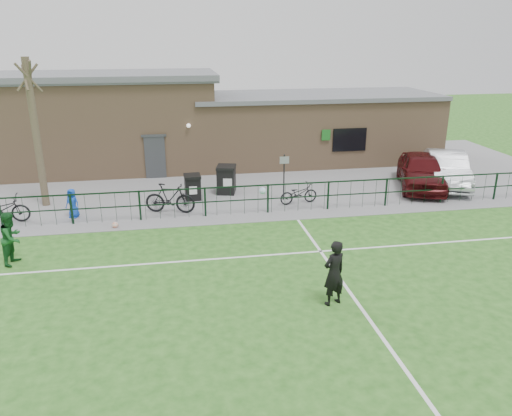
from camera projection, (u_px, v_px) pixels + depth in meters
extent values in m
plane|color=#25581A|center=(290.00, 322.00, 12.48)|extent=(90.00, 90.00, 0.00)
cube|color=slate|center=(227.00, 177.00, 25.03)|extent=(34.00, 13.00, 0.02)
cube|color=white|center=(244.00, 216.00, 19.73)|extent=(28.00, 0.10, 0.01)
cube|color=white|center=(261.00, 256.00, 16.20)|extent=(28.00, 0.10, 0.01)
cube|color=white|center=(366.00, 314.00, 12.80)|extent=(0.10, 16.00, 0.01)
cube|color=black|center=(243.00, 200.00, 19.72)|extent=(28.00, 0.10, 1.20)
cylinder|color=#4C3F2E|center=(36.00, 135.00, 19.97)|extent=(0.30, 0.30, 6.00)
cube|color=black|center=(193.00, 188.00, 21.57)|extent=(0.69, 0.78, 0.99)
cube|color=black|center=(226.00, 180.00, 22.36)|extent=(0.96, 1.03, 1.17)
cylinder|color=black|center=(284.00, 177.00, 21.31)|extent=(0.07, 0.07, 2.00)
imported|color=#410B0D|center=(421.00, 171.00, 23.04)|extent=(3.42, 5.13, 1.62)
imported|color=#B7BABF|center=(447.00, 169.00, 23.45)|extent=(3.24, 5.05, 1.57)
imported|color=black|center=(1.00, 209.00, 18.82)|extent=(2.04, 0.73, 1.07)
imported|color=black|center=(170.00, 198.00, 19.86)|extent=(2.09, 1.09, 1.21)
imported|color=black|center=(299.00, 194.00, 20.99)|extent=(1.75, 0.87, 0.88)
imported|color=blue|center=(72.00, 203.00, 19.37)|extent=(0.66, 0.56, 1.15)
imported|color=black|center=(334.00, 273.00, 13.02)|extent=(0.77, 0.65, 1.81)
sphere|color=white|center=(263.00, 191.00, 15.61)|extent=(0.22, 0.22, 0.22)
imported|color=#175020|center=(12.00, 238.00, 15.44)|extent=(0.82, 0.95, 1.68)
sphere|color=white|center=(115.00, 225.00, 18.48)|extent=(0.24, 0.24, 0.24)
cube|color=#A07B59|center=(220.00, 132.00, 27.25)|extent=(24.00, 5.00, 3.50)
cube|color=#A07B59|center=(98.00, 90.00, 25.47)|extent=(11.52, 5.00, 1.20)
cube|color=slate|center=(96.00, 76.00, 25.23)|extent=(12.02, 5.40, 0.28)
cube|color=slate|center=(315.00, 96.00, 27.48)|extent=(13.44, 5.30, 0.22)
cube|color=#383A3D|center=(155.00, 158.00, 24.56)|extent=(1.00, 0.08, 2.10)
cube|color=black|center=(349.00, 140.00, 25.99)|extent=(1.80, 0.08, 1.20)
cube|color=#19661E|center=(326.00, 135.00, 25.63)|extent=(0.45, 0.04, 0.55)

